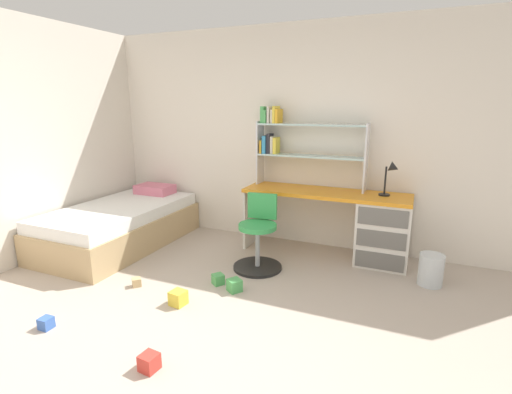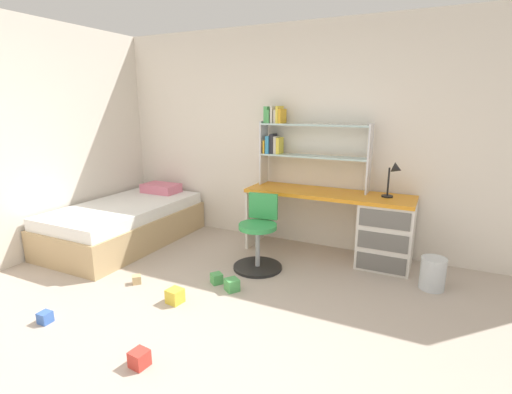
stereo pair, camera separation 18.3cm
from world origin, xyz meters
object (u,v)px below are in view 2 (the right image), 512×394
at_px(desk_lamp, 395,174).
at_px(toy_block_blue_3, 45,317).
at_px(toy_block_yellow_1, 175,296).
at_px(bookshelf_hutch, 298,140).
at_px(bed_platform, 126,223).
at_px(toy_block_natural_2, 137,280).
at_px(toy_block_green_5, 217,278).
at_px(toy_block_green_0, 232,285).
at_px(toy_block_red_4, 139,359).
at_px(waste_bin, 433,273).
at_px(swivel_chair, 259,240).
at_px(desk, 370,227).

bearing_deg(desk_lamp, toy_block_blue_3, -134.12).
height_order(desk_lamp, toy_block_yellow_1, desk_lamp).
bearing_deg(bookshelf_hutch, bed_platform, -156.86).
xyz_separation_m(toy_block_natural_2, toy_block_blue_3, (-0.17, -0.85, 0.01)).
xyz_separation_m(toy_block_natural_2, toy_block_green_5, (0.70, 0.35, 0.01)).
bearing_deg(toy_block_yellow_1, desk_lamp, 46.71).
height_order(toy_block_green_0, toy_block_red_4, toy_block_green_0).
relative_size(bed_platform, waste_bin, 6.29).
bearing_deg(toy_block_green_5, toy_block_natural_2, -153.65).
distance_m(waste_bin, toy_block_green_0, 1.91).
height_order(swivel_chair, toy_block_yellow_1, swivel_chair).
bearing_deg(swivel_chair, toy_block_red_4, -90.94).
xyz_separation_m(swivel_chair, toy_block_yellow_1, (-0.34, -1.00, -0.25)).
height_order(toy_block_natural_2, toy_block_red_4, toy_block_red_4).
distance_m(waste_bin, toy_block_green_5, 2.07).
distance_m(desk, bookshelf_hutch, 1.29).
bearing_deg(toy_block_blue_3, toy_block_green_0, 46.23).
distance_m(desk, toy_block_natural_2, 2.50).
relative_size(waste_bin, toy_block_green_0, 2.65).
bearing_deg(toy_block_green_0, bed_platform, 163.51).
bearing_deg(desk, toy_block_green_0, -129.89).
relative_size(waste_bin, toy_block_red_4, 2.74).
relative_size(bookshelf_hutch, toy_block_blue_3, 14.01).
bearing_deg(desk_lamp, toy_block_red_4, -117.26).
bearing_deg(desk_lamp, toy_block_green_5, -140.43).
xyz_separation_m(desk, toy_block_red_4, (-1.07, -2.44, -0.36)).
bearing_deg(bookshelf_hutch, toy_block_natural_2, -121.61).
relative_size(toy_block_blue_3, toy_block_green_5, 0.91).
bearing_deg(desk_lamp, bed_platform, -167.03).
xyz_separation_m(desk_lamp, toy_block_green_0, (-1.24, -1.26, -0.95)).
bearing_deg(swivel_chair, toy_block_green_5, -111.67).
height_order(desk, toy_block_green_0, desk).
xyz_separation_m(bookshelf_hutch, toy_block_green_0, (-0.12, -1.39, -1.25)).
bearing_deg(toy_block_green_5, toy_block_green_0, -17.20).
bearing_deg(bookshelf_hutch, toy_block_green_0, -94.75).
distance_m(waste_bin, toy_block_blue_3, 3.43).
xyz_separation_m(toy_block_blue_3, toy_block_green_5, (0.88, 1.20, 0.00)).
bearing_deg(toy_block_green_0, waste_bin, 27.29).
xyz_separation_m(toy_block_green_0, toy_block_green_5, (-0.21, 0.07, -0.01)).
distance_m(waste_bin, toy_block_natural_2, 2.85).
relative_size(desk, bed_platform, 0.95).
xyz_separation_m(desk, toy_block_yellow_1, (-1.38, -1.65, -0.35)).
xyz_separation_m(bookshelf_hutch, toy_block_yellow_1, (-0.46, -1.81, -1.24)).
xyz_separation_m(swivel_chair, waste_bin, (1.70, 0.29, -0.16)).
bearing_deg(swivel_chair, desk_lamp, 28.53).
bearing_deg(toy_block_natural_2, bed_platform, 138.44).
distance_m(toy_block_green_0, toy_block_blue_3, 1.57).
relative_size(desk, toy_block_green_0, 15.88).
bearing_deg(toy_block_red_4, bookshelf_hutch, 86.73).
xyz_separation_m(desk, waste_bin, (0.66, -0.37, -0.26)).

